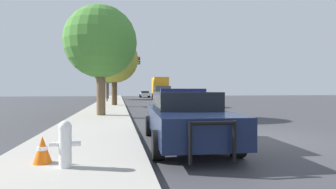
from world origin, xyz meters
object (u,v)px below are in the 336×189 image
Objects in this scene: police_car at (185,116)px; box_truck at (160,88)px; fire_hydrant at (65,142)px; tree_sidewalk_far at (107,68)px; tree_sidewalk_mid at (114,59)px; traffic_light at (120,69)px; car_background_distant at (145,94)px; traffic_cone at (42,149)px; tree_sidewalk_near at (101,42)px.

box_truck reaches higher than police_car.
tree_sidewalk_far reaches higher than fire_hydrant.
fire_hydrant is 0.12× the size of box_truck.
tree_sidewalk_far reaches higher than police_car.
tree_sidewalk_mid reaches higher than police_car.
traffic_light is 0.80× the size of box_truck.
police_car is 0.74× the size of box_truck.
fire_hydrant is 45.73m from car_background_distant.
box_truck is 18.14m from tree_sidewalk_mid.
car_background_distant is 45.44m from traffic_cone.
fire_hydrant is at bearing -37.22° from traffic_cone.
traffic_cone is (-1.05, -18.66, -3.84)m from tree_sidewalk_mid.
box_truck is at bearing 67.69° from tree_sidewalk_mid.
car_background_distant is at bearing 80.62° from tree_sidewalk_near.
tree_sidewalk_far is (-3.47, 34.25, 4.13)m from police_car.
tree_sidewalk_near is (-0.58, -9.33, -0.16)m from tree_sidewalk_mid.
tree_sidewalk_far is 14.36× the size of traffic_cone.
tree_sidewalk_near is 10.04m from traffic_cone.
police_car reaches higher than traffic_cone.
traffic_light reaches higher than police_car.
tree_sidewalk_far is at bearing -80.89° from police_car.
car_background_distant is 11.92m from tree_sidewalk_far.
car_background_distant reaches higher than fire_hydrant.
traffic_cone is (-3.20, -1.78, -0.38)m from police_car.
traffic_cone is (-0.47, -9.33, -3.68)m from tree_sidewalk_near.
traffic_light is 19.13m from car_background_distant.
police_car is at bearing 38.19° from fire_hydrant.
box_truck is at bearing -94.62° from police_car.
traffic_light is at bearing 86.26° from tree_sidewalk_near.
traffic_light is at bearing 87.59° from fire_hydrant.
police_car is 10.09× the size of traffic_cone.
tree_sidewalk_far is (-0.74, 26.70, 0.83)m from tree_sidewalk_near.
traffic_cone is (-1.61, -26.76, -3.63)m from traffic_light.
traffic_light is 9.50m from tree_sidewalk_far.
fire_hydrant is at bearing 81.08° from box_truck.
box_truck is at bearing 77.42° from traffic_cone.
police_car is at bearing -82.75° from tree_sidewalk_mid.
police_car is at bearing -84.22° from tree_sidewalk_far.
tree_sidewalk_near is (-5.89, -35.66, 3.38)m from car_background_distant.
tree_sidewalk_mid is (-0.56, -8.11, 0.20)m from traffic_light.
car_background_distant is at bearing 53.49° from tree_sidewalk_far.
fire_hydrant is 0.11× the size of tree_sidewalk_far.
tree_sidewalk_far reaches higher than car_background_distant.
box_truck is at bearing -5.21° from tree_sidewalk_far.
fire_hydrant is 36.65m from tree_sidewalk_far.
fire_hydrant is 36.43m from box_truck.
tree_sidewalk_mid is at bearing 88.25° from fire_hydrant.
tree_sidewalk_mid reaches higher than car_background_distant.
box_truck is 13.61× the size of traffic_cone.
car_background_distant is at bearing 82.60° from fire_hydrant.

